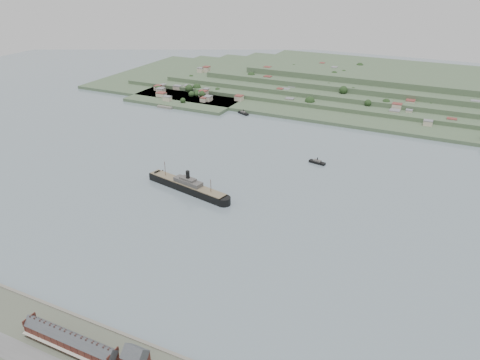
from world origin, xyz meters
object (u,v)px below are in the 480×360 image
at_px(terrace_row, 70,341).
at_px(steamship, 185,185).
at_px(gabled_building, 135,359).
at_px(tugboat, 163,176).

bearing_deg(terrace_row, steamship, 103.94).
xyz_separation_m(terrace_row, gabled_building, (37.50, 4.02, 1.34)).
height_order(gabled_building, steamship, steamship).
xyz_separation_m(terrace_row, steamship, (-44.67, 179.92, -2.72)).
relative_size(terrace_row, steamship, 0.60).
xyz_separation_m(gabled_building, tugboat, (-113.22, 188.41, -6.45)).
height_order(gabled_building, tugboat, gabled_building).
bearing_deg(gabled_building, terrace_row, -173.88).
relative_size(terrace_row, gabled_building, 3.95).
height_order(terrace_row, steamship, steamship).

